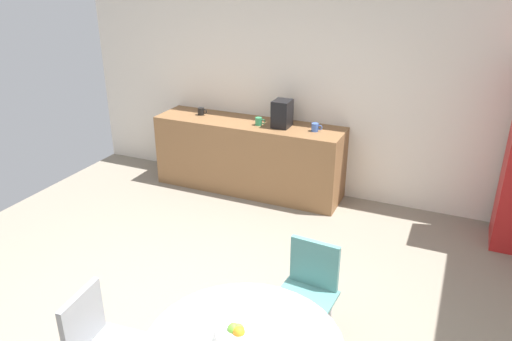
{
  "coord_description": "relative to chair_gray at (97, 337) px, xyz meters",
  "views": [
    {
      "loc": [
        1.81,
        -2.55,
        2.71
      ],
      "look_at": [
        0.15,
        1.21,
        0.95
      ],
      "focal_mm": 34.37,
      "sensor_mm": 36.0,
      "label": 1
    }
  ],
  "objects": [
    {
      "name": "mug_white",
      "position": [
        -0.34,
        3.32,
        0.43
      ],
      "size": [
        0.13,
        0.08,
        0.09
      ],
      "color": "#338C59",
      "rests_on": "counter_block"
    },
    {
      "name": "chair_gray",
      "position": [
        0.0,
        0.0,
        0.0
      ],
      "size": [
        0.46,
        0.46,
        0.83
      ],
      "color": "silver",
      "rests_on": "ground_plane"
    },
    {
      "name": "coffee_maker",
      "position": [
        -0.07,
        3.38,
        0.54
      ],
      "size": [
        0.2,
        0.24,
        0.32
      ],
      "primitive_type": "cube",
      "color": "black",
      "rests_on": "counter_block"
    },
    {
      "name": "mug_red",
      "position": [
        -1.18,
        3.41,
        0.43
      ],
      "size": [
        0.13,
        0.08,
        0.09
      ],
      "color": "black",
      "rests_on": "counter_block"
    },
    {
      "name": "ground_plane",
      "position": [
        0.09,
        0.73,
        -0.52
      ],
      "size": [
        6.0,
        6.0,
        0.0
      ],
      "primitive_type": "plane",
      "color": "gray"
    },
    {
      "name": "wall_back",
      "position": [
        0.09,
        3.73,
        0.78
      ],
      "size": [
        6.0,
        0.1,
        2.6
      ],
      "primitive_type": "cube",
      "color": "silver",
      "rests_on": "ground_plane"
    },
    {
      "name": "counter_block",
      "position": [
        -0.5,
        3.38,
        -0.07
      ],
      "size": [
        2.37,
        0.6,
        0.9
      ],
      "primitive_type": "cube",
      "color": "brown",
      "rests_on": "ground_plane"
    },
    {
      "name": "chair_teal",
      "position": [
        1.05,
        1.08,
        0.0
      ],
      "size": [
        0.45,
        0.45,
        0.83
      ],
      "color": "silver",
      "rests_on": "ground_plane"
    },
    {
      "name": "mug_green",
      "position": [
        0.35,
        3.38,
        0.43
      ],
      "size": [
        0.13,
        0.08,
        0.09
      ],
      "color": "#3F66BF",
      "rests_on": "counter_block"
    },
    {
      "name": "fruit_bowl",
      "position": [
        0.93,
        0.12,
        0.27
      ],
      "size": [
        0.25,
        0.25,
        0.11
      ],
      "color": "silver",
      "rests_on": "round_table"
    }
  ]
}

